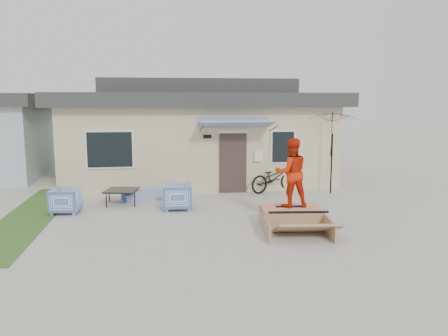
{
  "coord_description": "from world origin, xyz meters",
  "views": [
    {
      "loc": [
        -1.52,
        -10.81,
        3.26
      ],
      "look_at": [
        0.3,
        1.8,
        1.3
      ],
      "focal_mm": 35.7,
      "sensor_mm": 36.0,
      "label": 1
    }
  ],
  "objects": [
    {
      "name": "armchair_right",
      "position": [
        -1.05,
        2.28,
        0.43
      ],
      "size": [
        0.81,
        0.86,
        0.86
      ],
      "primitive_type": "imported",
      "rotation": [
        0.0,
        0.0,
        -1.6
      ],
      "color": "#2D519D",
      "rests_on": "ground"
    },
    {
      "name": "house",
      "position": [
        0.0,
        7.99,
        1.94
      ],
      "size": [
        10.8,
        8.49,
        4.1
      ],
      "color": "#C7B88E",
      "rests_on": "ground"
    },
    {
      "name": "skate_ramp",
      "position": [
        1.8,
        0.05,
        0.25
      ],
      "size": [
        1.69,
        2.14,
        0.5
      ],
      "primitive_type": null,
      "rotation": [
        0.0,
        0.0,
        -0.1
      ],
      "color": "#9C7652",
      "rests_on": "ground"
    },
    {
      "name": "ground",
      "position": [
        0.0,
        0.0,
        0.0
      ],
      "size": [
        90.0,
        90.0,
        0.0
      ],
      "primitive_type": "plane",
      "color": "#B1B0A5",
      "rests_on": "ground"
    },
    {
      "name": "patio_umbrella",
      "position": [
        4.37,
        3.83,
        1.75
      ],
      "size": [
        2.05,
        1.95,
        2.2
      ],
      "color": "black",
      "rests_on": "ground"
    },
    {
      "name": "skater",
      "position": [
        1.8,
        0.1,
        1.44
      ],
      "size": [
        0.87,
        0.67,
        1.77
      ],
      "primitive_type": "imported",
      "rotation": [
        0.0,
        0.0,
        3.14
      ],
      "color": "red",
      "rests_on": "skateboard"
    },
    {
      "name": "skateboard",
      "position": [
        1.8,
        0.1,
        0.52
      ],
      "size": [
        0.8,
        0.28,
        0.05
      ],
      "primitive_type": "cube",
      "rotation": [
        0.0,
        0.0,
        -0.11
      ],
      "color": "black",
      "rests_on": "skate_ramp"
    },
    {
      "name": "grass_strip",
      "position": [
        -5.2,
        2.0,
        0.0
      ],
      "size": [
        1.4,
        8.0,
        0.01
      ],
      "primitive_type": "cube",
      "color": "#355923",
      "rests_on": "ground"
    },
    {
      "name": "bicycle",
      "position": [
        2.46,
        4.36,
        0.63
      ],
      "size": [
        2.07,
        1.44,
        1.26
      ],
      "primitive_type": "imported",
      "rotation": [
        0.0,
        0.0,
        2.0
      ],
      "color": "black",
      "rests_on": "ground"
    },
    {
      "name": "loveseat",
      "position": [
        -2.11,
        3.72,
        0.26
      ],
      "size": [
        1.37,
        0.91,
        0.52
      ],
      "primitive_type": "imported",
      "rotation": [
        0.0,
        0.0,
        3.57
      ],
      "color": "#2D519D",
      "rests_on": "ground"
    },
    {
      "name": "armchair_left",
      "position": [
        -4.25,
        2.29,
        0.41
      ],
      "size": [
        0.8,
        0.85,
        0.82
      ],
      "primitive_type": "imported",
      "rotation": [
        0.0,
        0.0,
        1.49
      ],
      "color": "#2D519D",
      "rests_on": "ground"
    },
    {
      "name": "coffee_table",
      "position": [
        -2.75,
        3.21,
        0.23
      ],
      "size": [
        1.13,
        1.13,
        0.47
      ],
      "primitive_type": "cube",
      "rotation": [
        0.0,
        0.0,
        -0.22
      ],
      "color": "black",
      "rests_on": "ground"
    }
  ]
}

